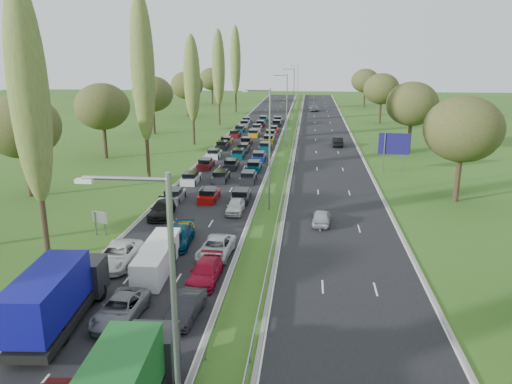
% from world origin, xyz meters
% --- Properties ---
extents(ground, '(260.00, 260.00, 0.00)m').
position_xyz_m(ground, '(4.50, 80.00, 0.00)').
color(ground, '#33551A').
rests_on(ground, ground).
extents(near_carriageway, '(10.50, 215.00, 0.04)m').
position_xyz_m(near_carriageway, '(-2.25, 82.50, 0.00)').
color(near_carriageway, black).
rests_on(near_carriageway, ground).
extents(far_carriageway, '(10.50, 215.00, 0.04)m').
position_xyz_m(far_carriageway, '(11.25, 82.50, 0.00)').
color(far_carriageway, black).
rests_on(far_carriageway, ground).
extents(central_reservation, '(2.36, 215.00, 0.32)m').
position_xyz_m(central_reservation, '(4.50, 82.50, 0.55)').
color(central_reservation, gray).
rests_on(central_reservation, ground).
extents(lamp_columns, '(0.18, 140.18, 12.00)m').
position_xyz_m(lamp_columns, '(4.50, 78.00, 6.00)').
color(lamp_columns, gray).
rests_on(lamp_columns, ground).
extents(poplar_row, '(2.80, 127.80, 22.44)m').
position_xyz_m(poplar_row, '(-11.50, 68.17, 12.39)').
color(poplar_row, '#2D2116').
rests_on(poplar_row, ground).
extents(woodland_left, '(8.00, 166.00, 11.10)m').
position_xyz_m(woodland_left, '(-22.00, 62.63, 7.68)').
color(woodland_left, '#2D2116').
rests_on(woodland_left, ground).
extents(woodland_right, '(8.00, 153.00, 11.10)m').
position_xyz_m(woodland_right, '(24.00, 66.67, 7.68)').
color(woodland_right, '#2D2116').
rests_on(woodland_right, ground).
extents(traffic_queue_fill, '(8.98, 69.28, 0.80)m').
position_xyz_m(traffic_queue_fill, '(-2.28, 77.61, 0.44)').
color(traffic_queue_fill, slate).
rests_on(traffic_queue_fill, ground).
extents(near_car_2, '(2.63, 5.55, 1.53)m').
position_xyz_m(near_car_2, '(-5.53, 28.05, 0.79)').
color(near_car_2, white).
rests_on(near_car_2, near_carriageway).
extents(near_car_3, '(2.26, 5.01, 1.42)m').
position_xyz_m(near_car_3, '(-5.57, 39.53, 0.73)').
color(near_car_3, black).
rests_on(near_car_3, near_carriageway).
extents(near_car_6, '(2.52, 5.04, 1.37)m').
position_xyz_m(near_car_6, '(-2.42, 20.40, 0.71)').
color(near_car_6, slate).
rests_on(near_car_6, near_carriageway).
extents(near_car_7, '(2.23, 5.02, 1.43)m').
position_xyz_m(near_car_7, '(-2.03, 32.48, 0.74)').
color(near_car_7, '#053350').
rests_on(near_car_7, near_carriageway).
extents(near_car_8, '(1.57, 3.87, 1.32)m').
position_xyz_m(near_car_8, '(-2.13, 33.85, 0.68)').
color(near_car_8, '#BF9B0C').
rests_on(near_car_8, near_carriageway).
extents(near_car_9, '(1.78, 4.27, 1.37)m').
position_xyz_m(near_car_9, '(1.36, 21.06, 0.71)').
color(near_car_9, black).
rests_on(near_car_9, near_carriageway).
extents(near_car_10, '(2.69, 5.22, 1.41)m').
position_xyz_m(near_car_10, '(1.43, 30.40, 0.72)').
color(near_car_10, silver).
rests_on(near_car_10, near_carriageway).
extents(near_car_11, '(2.02, 4.78, 1.37)m').
position_xyz_m(near_car_11, '(1.48, 26.03, 0.71)').
color(near_car_11, '#A20926').
rests_on(near_car_11, near_carriageway).
extents(near_car_12, '(1.61, 3.97, 1.35)m').
position_xyz_m(near_car_12, '(1.29, 41.45, 0.69)').
color(near_car_12, silver).
rests_on(near_car_12, near_carriageway).
extents(far_car_0, '(1.86, 4.07, 1.35)m').
position_xyz_m(far_car_0, '(9.67, 38.93, 0.70)').
color(far_car_0, '#A3A9AC').
rests_on(far_car_0, far_carriageway).
extents(far_car_1, '(1.76, 4.77, 1.56)m').
position_xyz_m(far_car_1, '(13.13, 79.97, 0.80)').
color(far_car_1, black).
rests_on(far_car_1, far_carriageway).
extents(far_car_2, '(2.67, 5.50, 1.51)m').
position_xyz_m(far_car_2, '(9.39, 133.85, 0.77)').
color(far_car_2, slate).
rests_on(far_car_2, far_carriageway).
extents(blue_lorry, '(2.48, 8.93, 3.77)m').
position_xyz_m(blue_lorry, '(-5.59, 19.25, 1.96)').
color(blue_lorry, black).
rests_on(blue_lorry, near_carriageway).
extents(white_van_front, '(1.92, 4.89, 1.97)m').
position_xyz_m(white_van_front, '(-2.17, 26.23, 1.01)').
color(white_van_front, white).
rests_on(white_van_front, near_carriageway).
extents(white_van_rear, '(1.94, 4.95, 1.99)m').
position_xyz_m(white_van_rear, '(-2.36, 28.87, 1.02)').
color(white_van_rear, white).
rests_on(white_van_rear, near_carriageway).
extents(info_sign, '(1.46, 0.55, 2.10)m').
position_xyz_m(info_sign, '(-9.40, 34.06, 1.37)').
color(info_sign, gray).
rests_on(info_sign, ground).
extents(direction_sign, '(3.99, 0.48, 5.20)m').
position_xyz_m(direction_sign, '(19.40, 61.16, 3.57)').
color(direction_sign, gray).
rests_on(direction_sign, ground).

